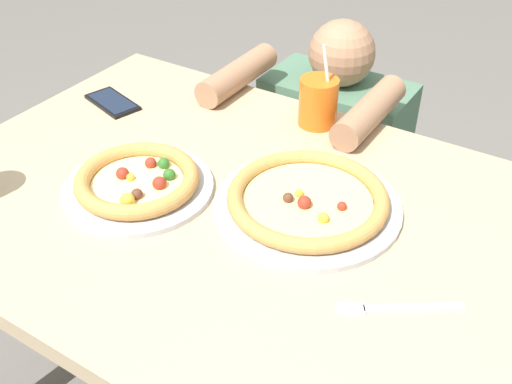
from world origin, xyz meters
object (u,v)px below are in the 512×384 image
Objects in this scene: drink_cup_colored at (318,102)px; diner_seated at (329,179)px; pizza_near at (138,182)px; fork at (394,308)px; pizza_far at (308,201)px; cell_phone at (113,102)px.

drink_cup_colored is 0.51m from diner_seated.
fork is (0.55, -0.03, -0.02)m from pizza_near.
pizza_near is 0.83× the size of pizza_far.
drink_cup_colored reaches higher than pizza_near.
cell_phone is (-0.30, 0.24, -0.02)m from pizza_near.
pizza_far is 2.19× the size of cell_phone.
pizza_near is at bearing -112.62° from drink_cup_colored.
drink_cup_colored is 1.12× the size of fork.
fork is (0.24, -0.15, -0.02)m from pizza_far.
diner_seated is at bearing 105.61° from drink_cup_colored.
fork is (0.37, -0.45, -0.06)m from drink_cup_colored.
pizza_far is 0.33m from drink_cup_colored.
diner_seated is (-0.45, 0.73, -0.36)m from fork.
pizza_far is at bearing 22.09° from pizza_near.
pizza_near is 1.51× the size of drink_cup_colored.
drink_cup_colored reaches higher than cell_phone.
pizza_near is 0.46m from drink_cup_colored.
pizza_far reaches higher than cell_phone.
cell_phone is 0.71m from diner_seated.
drink_cup_colored is (0.18, 0.43, 0.04)m from pizza_near.
fork is 0.93m from diner_seated.
fork is 0.89m from cell_phone.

